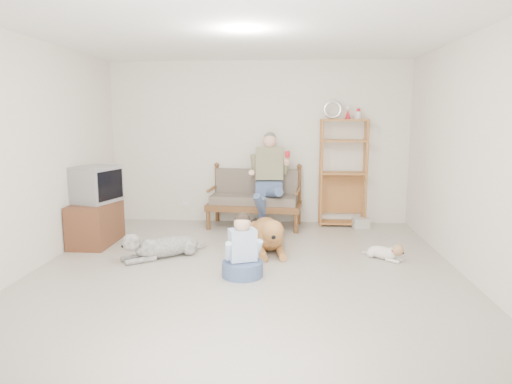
# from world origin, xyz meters

# --- Properties ---
(floor) EXTENTS (5.50, 5.50, 0.00)m
(floor) POSITION_xyz_m (0.00, 0.00, 0.00)
(floor) COLOR #BBB4A4
(floor) RESTS_ON ground
(ceiling) EXTENTS (5.50, 5.50, 0.00)m
(ceiling) POSITION_xyz_m (0.00, 0.00, 2.70)
(ceiling) COLOR white
(ceiling) RESTS_ON ground
(wall_back) EXTENTS (5.00, 0.00, 5.00)m
(wall_back) POSITION_xyz_m (0.00, 2.75, 1.35)
(wall_back) COLOR beige
(wall_back) RESTS_ON ground
(wall_front) EXTENTS (5.00, 0.00, 5.00)m
(wall_front) POSITION_xyz_m (0.00, -2.75, 1.35)
(wall_front) COLOR beige
(wall_front) RESTS_ON ground
(wall_left) EXTENTS (0.00, 5.50, 5.50)m
(wall_left) POSITION_xyz_m (-2.50, 0.00, 1.35)
(wall_left) COLOR beige
(wall_left) RESTS_ON ground
(wall_right) EXTENTS (0.00, 5.50, 5.50)m
(wall_right) POSITION_xyz_m (2.50, 0.00, 1.35)
(wall_right) COLOR beige
(wall_right) RESTS_ON ground
(loveseat) EXTENTS (1.56, 0.85, 0.95)m
(loveseat) POSITION_xyz_m (-0.04, 2.41, 0.49)
(loveseat) COLOR brown
(loveseat) RESTS_ON ground
(man) EXTENTS (0.59, 0.84, 1.35)m
(man) POSITION_xyz_m (0.18, 2.18, 0.71)
(man) COLOR #45577F
(man) RESTS_ON loveseat
(etagere) EXTENTS (0.78, 0.34, 2.05)m
(etagere) POSITION_xyz_m (1.40, 2.55, 0.90)
(etagere) COLOR #9E6331
(etagere) RESTS_ON ground
(book_stack) EXTENTS (0.27, 0.21, 0.16)m
(book_stack) POSITION_xyz_m (1.69, 2.37, 0.08)
(book_stack) COLOR beige
(book_stack) RESTS_ON ground
(tv_stand) EXTENTS (0.51, 0.91, 0.60)m
(tv_stand) POSITION_xyz_m (-2.23, 1.21, 0.30)
(tv_stand) COLOR brown
(tv_stand) RESTS_ON ground
(crt_tv) EXTENTS (0.64, 0.72, 0.51)m
(crt_tv) POSITION_xyz_m (-2.19, 1.24, 0.85)
(crt_tv) COLOR gray
(crt_tv) RESTS_ON tv_stand
(wall_outlet) EXTENTS (0.12, 0.02, 0.08)m
(wall_outlet) POSITION_xyz_m (-1.25, 2.73, 0.30)
(wall_outlet) COLOR white
(wall_outlet) RESTS_ON ground
(golden_retriever) EXTENTS (0.56, 1.65, 0.50)m
(golden_retriever) POSITION_xyz_m (0.23, 1.16, 0.20)
(golden_retriever) COLOR #C48044
(golden_retriever) RESTS_ON ground
(shaggy_dog) EXTENTS (1.02, 0.84, 0.37)m
(shaggy_dog) POSITION_xyz_m (-1.15, 0.61, 0.15)
(shaggy_dog) COLOR silver
(shaggy_dog) RESTS_ON ground
(terrier) EXTENTS (0.49, 0.45, 0.23)m
(terrier) POSITION_xyz_m (1.75, 0.71, 0.10)
(terrier) COLOR white
(terrier) RESTS_ON ground
(child) EXTENTS (0.47, 0.47, 0.74)m
(child) POSITION_xyz_m (-0.02, 0.01, 0.26)
(child) COLOR #45577F
(child) RESTS_ON ground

